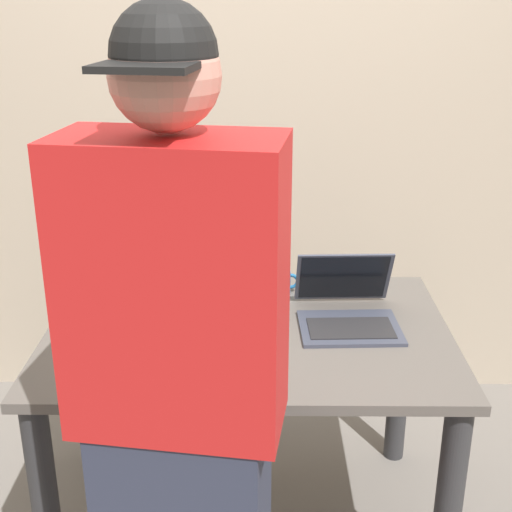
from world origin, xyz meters
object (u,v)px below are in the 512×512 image
(beer_bottle_green, at_px, (114,272))
(person_figure, at_px, (181,422))
(beer_bottle_brown, at_px, (157,260))
(beer_bottle_dark, at_px, (149,267))
(beer_bottle_amber, at_px, (92,275))
(laptop, at_px, (347,308))
(coffee_mug, at_px, (281,282))

(beer_bottle_green, distance_m, person_figure, 0.98)
(beer_bottle_brown, bearing_deg, beer_bottle_dark, -102.68)
(beer_bottle_green, distance_m, beer_bottle_amber, 0.10)
(laptop, xyz_separation_m, beer_bottle_amber, (-0.84, 0.09, 0.08))
(beer_bottle_green, height_order, beer_bottle_dark, beer_bottle_dark)
(beer_bottle_amber, bearing_deg, beer_bottle_green, 51.95)
(laptop, relative_size, beer_bottle_brown, 1.13)
(person_figure, bearing_deg, laptop, 59.27)
(beer_bottle_dark, height_order, coffee_mug, beer_bottle_dark)
(beer_bottle_green, bearing_deg, coffee_mug, 5.98)
(beer_bottle_green, relative_size, person_figure, 0.15)
(beer_bottle_amber, relative_size, person_figure, 0.18)
(beer_bottle_brown, height_order, beer_bottle_amber, beer_bottle_amber)
(laptop, height_order, beer_bottle_dark, beer_bottle_dark)
(beer_bottle_green, relative_size, beer_bottle_brown, 0.86)
(beer_bottle_dark, relative_size, beer_bottle_amber, 1.03)
(beer_bottle_green, bearing_deg, person_figure, -70.27)
(laptop, relative_size, coffee_mug, 3.45)
(beer_bottle_brown, xyz_separation_m, beer_bottle_amber, (-0.20, -0.14, 0.00))
(coffee_mug, bearing_deg, beer_bottle_brown, 178.85)
(person_figure, height_order, coffee_mug, person_figure)
(beer_bottle_green, xyz_separation_m, beer_bottle_brown, (0.14, 0.07, 0.02))
(laptop, relative_size, beer_bottle_amber, 1.08)
(laptop, bearing_deg, beer_bottle_dark, 167.14)
(beer_bottle_green, relative_size, beer_bottle_dark, 0.80)
(beer_bottle_green, height_order, beer_bottle_amber, beer_bottle_amber)
(beer_bottle_green, bearing_deg, beer_bottle_brown, 26.44)
(beer_bottle_brown, relative_size, beer_bottle_amber, 0.96)
(person_figure, bearing_deg, beer_bottle_green, 109.73)
(beer_bottle_amber, distance_m, person_figure, 0.94)
(beer_bottle_amber, bearing_deg, person_figure, -65.43)
(laptop, bearing_deg, coffee_mug, 133.00)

